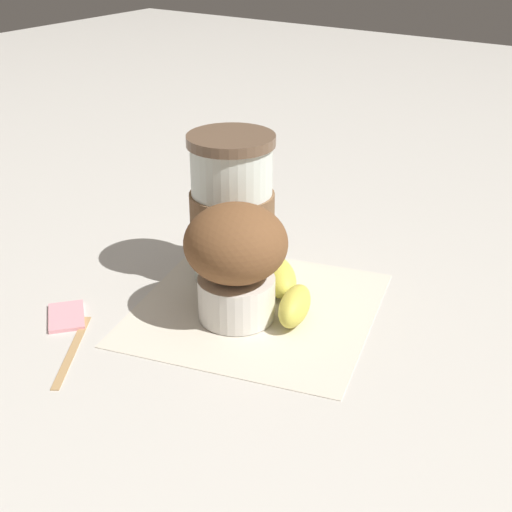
# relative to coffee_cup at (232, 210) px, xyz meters

# --- Properties ---
(ground_plane) EXTENTS (3.00, 3.00, 0.00)m
(ground_plane) POSITION_rel_coffee_cup_xyz_m (0.06, -0.04, -0.07)
(ground_plane) COLOR beige
(paper_napkin) EXTENTS (0.27, 0.27, 0.00)m
(paper_napkin) POSITION_rel_coffee_cup_xyz_m (0.06, -0.04, -0.07)
(paper_napkin) COLOR beige
(paper_napkin) RESTS_ON ground_plane
(coffee_cup) EXTENTS (0.09, 0.09, 0.15)m
(coffee_cup) POSITION_rel_coffee_cup_xyz_m (0.00, 0.00, 0.00)
(coffee_cup) COLOR silver
(coffee_cup) RESTS_ON paper_napkin
(muffin) EXTENTS (0.09, 0.09, 0.11)m
(muffin) POSITION_rel_coffee_cup_xyz_m (0.05, -0.06, -0.01)
(muffin) COLOR white
(muffin) RESTS_ON paper_napkin
(banana) EXTENTS (0.15, 0.11, 0.03)m
(banana) POSITION_rel_coffee_cup_xyz_m (0.05, -0.01, -0.06)
(banana) COLOR #D6CC4C
(banana) RESTS_ON paper_napkin
(sugar_packet) EXTENTS (0.06, 0.06, 0.01)m
(sugar_packet) POSITION_rel_coffee_cup_xyz_m (-0.08, -0.15, -0.07)
(sugar_packet) COLOR pink
(sugar_packet) RESTS_ON ground_plane
(wooden_stirrer) EXTENTS (0.07, 0.10, 0.00)m
(wooden_stirrer) POSITION_rel_coffee_cup_xyz_m (-0.03, -0.19, -0.07)
(wooden_stirrer) COLOR tan
(wooden_stirrer) RESTS_ON ground_plane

